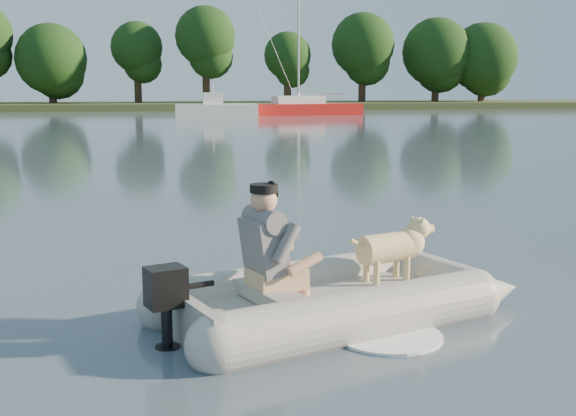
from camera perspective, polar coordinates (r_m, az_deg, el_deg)
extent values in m
plane|color=slate|center=(7.13, 0.62, -8.66)|extent=(160.00, 160.00, 0.00)
cube|color=#47512D|center=(68.68, -9.68, 7.93)|extent=(160.00, 12.00, 0.70)
cylinder|color=#332316|center=(68.51, -18.09, 8.61)|extent=(0.70, 0.70, 2.94)
sphere|color=#1C4416|center=(68.54, -18.23, 11.13)|extent=(6.27, 6.27, 6.27)
cylinder|color=#332316|center=(68.60, -11.76, 9.19)|extent=(0.70, 0.70, 3.67)
sphere|color=#1C4416|center=(68.68, -11.88, 12.34)|extent=(4.69, 4.69, 4.69)
cylinder|color=#332316|center=(66.98, -6.48, 9.58)|extent=(0.70, 0.70, 4.29)
sphere|color=#1C4416|center=(67.12, -6.56, 13.35)|extent=(5.43, 5.43, 5.43)
cylinder|color=#332316|center=(68.24, -0.04, 9.19)|extent=(0.70, 0.70, 3.21)
sphere|color=#1C4416|center=(68.29, -0.04, 11.96)|extent=(4.41, 4.41, 4.41)
cylinder|color=#332316|center=(70.58, 5.87, 9.45)|extent=(0.70, 0.70, 3.94)
sphere|color=#1C4416|center=(70.68, 5.93, 12.74)|extent=(6.03, 6.03, 6.03)
cylinder|color=#332316|center=(73.34, 11.56, 9.15)|extent=(0.70, 0.70, 3.52)
sphere|color=#1C4416|center=(73.41, 11.65, 11.97)|extent=(6.68, 6.68, 6.68)
cylinder|color=#332316|center=(75.06, 15.04, 8.91)|extent=(0.70, 0.70, 3.21)
sphere|color=#1C4416|center=(75.11, 15.15, 11.43)|extent=(6.79, 6.79, 6.79)
cube|color=#B11814|center=(54.58, 1.36, 7.70)|extent=(8.63, 3.48, 1.05)
cube|color=white|center=(54.39, 0.83, 8.52)|extent=(3.87, 2.30, 0.63)
cylinder|color=#A5A5AA|center=(54.51, 0.85, 13.77)|extent=(0.17, 0.17, 10.49)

